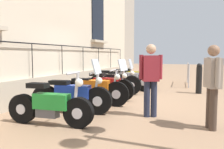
{
  "coord_description": "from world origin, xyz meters",
  "views": [
    {
      "loc": [
        2.6,
        -6.56,
        1.41
      ],
      "look_at": [
        -0.07,
        0.0,
        0.8
      ],
      "focal_mm": 36.01,
      "sensor_mm": 36.0,
      "label": 1
    }
  ],
  "objects_px": {
    "motorcycle_black": "(115,82)",
    "motorcycle_yellow": "(131,77)",
    "motorcycle_green": "(50,106)",
    "crowd_barrier": "(188,73)",
    "pedestrian_standing": "(213,82)",
    "pedestrian_walking": "(151,76)",
    "motorcycle_red": "(106,86)",
    "bollard": "(199,78)",
    "motorcycle_silver": "(128,79)",
    "motorcycle_orange": "(92,90)",
    "motorcycle_blue": "(72,96)"
  },
  "relations": [
    {
      "from": "motorcycle_orange",
      "to": "pedestrian_walking",
      "type": "distance_m",
      "value": 1.92
    },
    {
      "from": "crowd_barrier",
      "to": "pedestrian_standing",
      "type": "distance_m",
      "value": 6.6
    },
    {
      "from": "motorcycle_green",
      "to": "bollard",
      "type": "distance_m",
      "value": 5.83
    },
    {
      "from": "motorcycle_red",
      "to": "motorcycle_yellow",
      "type": "height_order",
      "value": "motorcycle_red"
    },
    {
      "from": "motorcycle_red",
      "to": "bollard",
      "type": "distance_m",
      "value": 3.55
    },
    {
      "from": "motorcycle_green",
      "to": "motorcycle_black",
      "type": "xyz_separation_m",
      "value": [
        -0.14,
        3.91,
        0.04
      ]
    },
    {
      "from": "motorcycle_black",
      "to": "pedestrian_walking",
      "type": "distance_m",
      "value": 3.17
    },
    {
      "from": "motorcycle_silver",
      "to": "crowd_barrier",
      "type": "bearing_deg",
      "value": 50.64
    },
    {
      "from": "motorcycle_green",
      "to": "pedestrian_standing",
      "type": "distance_m",
      "value": 3.18
    },
    {
      "from": "motorcycle_orange",
      "to": "crowd_barrier",
      "type": "xyz_separation_m",
      "value": [
        2.22,
        5.57,
        0.13
      ]
    },
    {
      "from": "motorcycle_red",
      "to": "motorcycle_silver",
      "type": "bearing_deg",
      "value": 87.69
    },
    {
      "from": "motorcycle_green",
      "to": "motorcycle_silver",
      "type": "distance_m",
      "value": 4.92
    },
    {
      "from": "motorcycle_blue",
      "to": "motorcycle_green",
      "type": "bearing_deg",
      "value": -82.5
    },
    {
      "from": "motorcycle_red",
      "to": "pedestrian_standing",
      "type": "relative_size",
      "value": 1.2
    },
    {
      "from": "pedestrian_standing",
      "to": "motorcycle_black",
      "type": "bearing_deg",
      "value": 136.82
    },
    {
      "from": "crowd_barrier",
      "to": "bollard",
      "type": "xyz_separation_m",
      "value": [
        0.52,
        -2.34,
        -0.0
      ]
    },
    {
      "from": "motorcycle_silver",
      "to": "motorcycle_yellow",
      "type": "distance_m",
      "value": 0.97
    },
    {
      "from": "crowd_barrier",
      "to": "pedestrian_standing",
      "type": "bearing_deg",
      "value": -82.81
    },
    {
      "from": "pedestrian_walking",
      "to": "pedestrian_standing",
      "type": "bearing_deg",
      "value": -18.15
    },
    {
      "from": "motorcycle_yellow",
      "to": "bollard",
      "type": "relative_size",
      "value": 1.82
    },
    {
      "from": "motorcycle_black",
      "to": "pedestrian_walking",
      "type": "bearing_deg",
      "value": -53.6
    },
    {
      "from": "motorcycle_green",
      "to": "motorcycle_orange",
      "type": "height_order",
      "value": "motorcycle_green"
    },
    {
      "from": "motorcycle_blue",
      "to": "motorcycle_yellow",
      "type": "bearing_deg",
      "value": 90.06
    },
    {
      "from": "motorcycle_black",
      "to": "pedestrian_walking",
      "type": "height_order",
      "value": "pedestrian_walking"
    },
    {
      "from": "motorcycle_black",
      "to": "pedestrian_standing",
      "type": "distance_m",
      "value": 4.31
    },
    {
      "from": "pedestrian_standing",
      "to": "pedestrian_walking",
      "type": "bearing_deg",
      "value": 161.85
    },
    {
      "from": "motorcycle_silver",
      "to": "pedestrian_walking",
      "type": "relative_size",
      "value": 1.24
    },
    {
      "from": "pedestrian_walking",
      "to": "bollard",
      "type": "bearing_deg",
      "value": 75.69
    },
    {
      "from": "motorcycle_red",
      "to": "motorcycle_yellow",
      "type": "xyz_separation_m",
      "value": [
        -0.09,
        2.97,
        -0.0
      ]
    },
    {
      "from": "motorcycle_red",
      "to": "motorcycle_yellow",
      "type": "relative_size",
      "value": 0.95
    },
    {
      "from": "motorcycle_yellow",
      "to": "pedestrian_walking",
      "type": "bearing_deg",
      "value": -67.54
    },
    {
      "from": "motorcycle_orange",
      "to": "crowd_barrier",
      "type": "height_order",
      "value": "crowd_barrier"
    },
    {
      "from": "motorcycle_orange",
      "to": "motorcycle_black",
      "type": "relative_size",
      "value": 1.08
    },
    {
      "from": "pedestrian_standing",
      "to": "motorcycle_red",
      "type": "bearing_deg",
      "value": 147.55
    },
    {
      "from": "motorcycle_silver",
      "to": "bollard",
      "type": "relative_size",
      "value": 1.84
    },
    {
      "from": "pedestrian_walking",
      "to": "motorcycle_red",
      "type": "bearing_deg",
      "value": 139.39
    },
    {
      "from": "motorcycle_silver",
      "to": "motorcycle_orange",
      "type": "bearing_deg",
      "value": -91.72
    },
    {
      "from": "motorcycle_black",
      "to": "motorcycle_silver",
      "type": "relative_size",
      "value": 0.94
    },
    {
      "from": "motorcycle_red",
      "to": "motorcycle_blue",
      "type": "bearing_deg",
      "value": -92.44
    },
    {
      "from": "motorcycle_black",
      "to": "motorcycle_yellow",
      "type": "relative_size",
      "value": 0.96
    },
    {
      "from": "motorcycle_yellow",
      "to": "motorcycle_red",
      "type": "bearing_deg",
      "value": -88.33
    },
    {
      "from": "motorcycle_orange",
      "to": "bollard",
      "type": "distance_m",
      "value": 4.24
    },
    {
      "from": "motorcycle_green",
      "to": "crowd_barrier",
      "type": "bearing_deg",
      "value": 73.97
    },
    {
      "from": "motorcycle_blue",
      "to": "motorcycle_orange",
      "type": "distance_m",
      "value": 0.94
    },
    {
      "from": "motorcycle_yellow",
      "to": "bollard",
      "type": "height_order",
      "value": "bollard"
    },
    {
      "from": "motorcycle_yellow",
      "to": "pedestrian_standing",
      "type": "relative_size",
      "value": 1.26
    },
    {
      "from": "motorcycle_black",
      "to": "motorcycle_orange",
      "type": "bearing_deg",
      "value": -87.66
    },
    {
      "from": "motorcycle_green",
      "to": "pedestrian_walking",
      "type": "bearing_deg",
      "value": 39.13
    },
    {
      "from": "motorcycle_black",
      "to": "motorcycle_yellow",
      "type": "xyz_separation_m",
      "value": [
        0.0,
        1.97,
        0.0
      ]
    },
    {
      "from": "motorcycle_black",
      "to": "crowd_barrier",
      "type": "relative_size",
      "value": 0.91
    }
  ]
}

